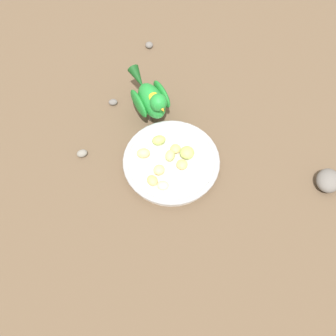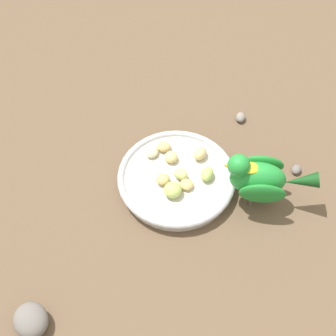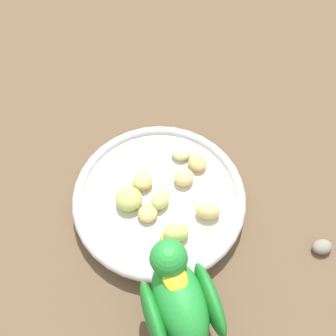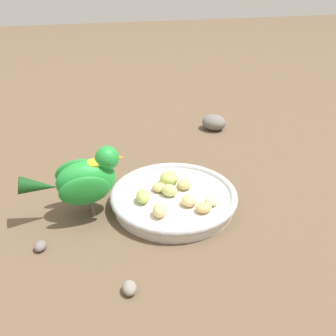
{
  "view_description": "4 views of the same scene",
  "coord_description": "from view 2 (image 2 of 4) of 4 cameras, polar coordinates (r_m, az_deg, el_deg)",
  "views": [
    {
      "loc": [
        0.17,
        0.42,
        0.81
      ],
      "look_at": [
        0.02,
        0.03,
        0.04
      ],
      "focal_mm": 42.13,
      "sensor_mm": 36.0,
      "label": 1
    },
    {
      "loc": [
        -0.52,
        -0.08,
        0.77
      ],
      "look_at": [
        -0.01,
        0.02,
        0.06
      ],
      "focal_mm": 51.46,
      "sensor_mm": 36.0,
      "label": 2
    },
    {
      "loc": [
        -0.05,
        -0.26,
        0.54
      ],
      "look_at": [
        0.02,
        0.02,
        0.06
      ],
      "focal_mm": 48.29,
      "sensor_mm": 36.0,
      "label": 3
    },
    {
      "loc": [
        0.58,
        -0.14,
        0.41
      ],
      "look_at": [
        -0.02,
        -0.01,
        0.07
      ],
      "focal_mm": 42.76,
      "sensor_mm": 36.0,
      "label": 4
    }
  ],
  "objects": [
    {
      "name": "ground_plane",
      "position": [
        0.93,
        1.0,
        -1.83
      ],
      "size": [
        4.0,
        4.0,
        0.0
      ],
      "primitive_type": "plane",
      "color": "brown"
    },
    {
      "name": "feeding_bowl",
      "position": [
        0.92,
        1.1,
        -1.1
      ],
      "size": [
        0.23,
        0.23,
        0.03
      ],
      "color": "beige",
      "rests_on": "ground_plane"
    },
    {
      "name": "apple_piece_0",
      "position": [
        0.93,
        3.82,
        1.74
      ],
      "size": [
        0.04,
        0.03,
        0.02
      ],
      "primitive_type": "ellipsoid",
      "rotation": [
        0.0,
        0.0,
        5.96
      ],
      "color": "#E5C67F",
      "rests_on": "feeding_bowl"
    },
    {
      "name": "apple_piece_1",
      "position": [
        0.9,
        -0.62,
        -1.34
      ],
      "size": [
        0.03,
        0.03,
        0.02
      ],
      "primitive_type": "ellipsoid",
      "rotation": [
        0.0,
        0.0,
        2.7
      ],
      "color": "tan",
      "rests_on": "feeding_bowl"
    },
    {
      "name": "apple_piece_2",
      "position": [
        0.9,
        1.52,
        -0.73
      ],
      "size": [
        0.03,
        0.04,
        0.02
      ],
      "primitive_type": "ellipsoid",
      "rotation": [
        0.0,
        0.0,
        0.96
      ],
      "color": "#C6D17A",
      "rests_on": "feeding_bowl"
    },
    {
      "name": "apple_piece_3",
      "position": [
        0.93,
        0.37,
        1.31
      ],
      "size": [
        0.04,
        0.03,
        0.02
      ],
      "primitive_type": "ellipsoid",
      "rotation": [
        0.0,
        0.0,
        3.63
      ],
      "color": "#E5C67F",
      "rests_on": "feeding_bowl"
    },
    {
      "name": "apple_piece_4",
      "position": [
        0.94,
        -1.9,
        1.84
      ],
      "size": [
        0.03,
        0.03,
        0.01
      ],
      "primitive_type": "ellipsoid",
      "rotation": [
        0.0,
        0.0,
        5.84
      ],
      "color": "beige",
      "rests_on": "feeding_bowl"
    },
    {
      "name": "apple_piece_5",
      "position": [
        0.89,
        2.22,
        -1.97
      ],
      "size": [
        0.04,
        0.04,
        0.01
      ],
      "primitive_type": "ellipsoid",
      "rotation": [
        0.0,
        0.0,
        3.88
      ],
      "color": "tan",
      "rests_on": "feeding_bowl"
    },
    {
      "name": "apple_piece_6",
      "position": [
        0.88,
        0.35,
        -2.56
      ],
      "size": [
        0.04,
        0.04,
        0.02
      ],
      "primitive_type": "ellipsoid",
      "rotation": [
        0.0,
        0.0,
        6.21
      ],
      "color": "#B2CC66",
      "rests_on": "feeding_bowl"
    },
    {
      "name": "apple_piece_7",
      "position": [
        0.91,
        4.65,
        -0.71
      ],
      "size": [
        0.04,
        0.03,
        0.02
      ],
      "primitive_type": "ellipsoid",
      "rotation": [
        0.0,
        0.0,
        3.01
      ],
      "color": "#B2CC66",
      "rests_on": "feeding_bowl"
    },
    {
      "name": "apple_piece_8",
      "position": [
        0.95,
        -0.51,
        2.53
      ],
      "size": [
        0.03,
        0.03,
        0.02
      ],
      "primitive_type": "ellipsoid",
      "rotation": [
        0.0,
        0.0,
        1.84
      ],
      "color": "tan",
      "rests_on": "feeding_bowl"
    },
    {
      "name": "parrot",
      "position": [
        0.87,
        10.82,
        -1.12
      ],
      "size": [
        0.09,
        0.18,
        0.12
      ],
      "rotation": [
        0.0,
        0.0,
        1.68
      ],
      "color": "#59544C",
      "rests_on": "ground_plane"
    },
    {
      "name": "rock_large",
      "position": [
        0.82,
        -15.94,
        -16.96
      ],
      "size": [
        0.08,
        0.08,
        0.04
      ],
      "primitive_type": "ellipsoid",
      "rotation": [
        0.0,
        0.0,
        3.95
      ],
      "color": "slate",
      "rests_on": "ground_plane"
    },
    {
      "name": "pebble_0",
      "position": [
        0.97,
        14.96,
        -0.18
      ],
      "size": [
        0.03,
        0.02,
        0.01
      ],
      "primitive_type": "ellipsoid",
      "rotation": [
        0.0,
        0.0,
        5.98
      ],
      "color": "slate",
      "rests_on": "ground_plane"
    },
    {
      "name": "pebble_2",
      "position": [
        1.04,
        8.59,
        5.96
      ],
      "size": [
        0.03,
        0.02,
        0.02
      ],
      "primitive_type": "ellipsoid",
      "rotation": [
        0.0,
        0.0,
        6.27
      ],
      "color": "gray",
      "rests_on": "ground_plane"
    }
  ]
}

